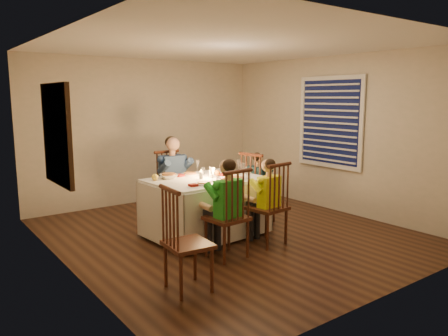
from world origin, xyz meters
TOP-DOWN VIEW (x-y plane):
  - ground at (0.00, 0.00)m, footprint 5.00×5.00m
  - wall_left at (-2.25, 0.00)m, footprint 0.02×5.00m
  - wall_right at (2.25, 0.00)m, footprint 0.02×5.00m
  - wall_back at (0.00, 2.50)m, footprint 4.50×0.02m
  - ceiling at (0.00, 0.00)m, footprint 5.00×5.00m
  - dining_table at (-0.31, 0.14)m, footprint 1.62×1.23m
  - chair_adult at (-0.32, 1.00)m, footprint 0.46×0.44m
  - chair_near_left at (-0.59, -0.74)m, footprint 0.48×0.46m
  - chair_near_right at (0.12, -0.66)m, footprint 0.50×0.48m
  - chair_end at (0.69, 0.18)m, footprint 0.52×0.54m
  - chair_extra at (-1.45, -1.24)m, footprint 0.46×0.48m
  - adult at (-0.32, 1.00)m, footprint 0.51×0.47m
  - child_green at (-0.59, -0.74)m, footprint 0.46×0.42m
  - child_yellow at (0.12, -0.66)m, footprint 0.43×0.40m
  - child_teal at (0.69, 0.18)m, footprint 0.41×0.43m
  - setting_adult at (-0.33, 0.49)m, footprint 0.28×0.28m
  - setting_green at (-0.55, -0.21)m, footprint 0.28×0.28m
  - setting_yellow at (-0.00, -0.16)m, footprint 0.28×0.28m
  - setting_teal at (0.20, 0.18)m, footprint 0.28×0.28m
  - candle_left at (-0.38, 0.13)m, footprint 0.06×0.06m
  - candle_right at (-0.21, 0.14)m, footprint 0.06×0.06m
  - squash at (-0.94, 0.41)m, footprint 0.09×0.09m
  - orange_fruit at (-0.05, 0.21)m, footprint 0.08×0.08m
  - serving_bowl at (-0.72, 0.43)m, footprint 0.27×0.27m
  - wall_mirror at (-2.22, 0.30)m, footprint 0.06×0.95m
  - window_blinds at (2.21, 0.10)m, footprint 0.07×1.34m

SIDE VIEW (x-z plane):
  - ground at x=0.00m, z-range 0.00..0.00m
  - chair_adult at x=-0.32m, z-range -0.55..0.55m
  - chair_near_left at x=-0.59m, z-range -0.55..0.55m
  - chair_near_right at x=0.12m, z-range -0.55..0.55m
  - chair_end at x=0.69m, z-range -0.55..0.55m
  - chair_extra at x=-1.45m, z-range -0.54..0.54m
  - adult at x=-0.32m, z-range -0.66..0.66m
  - child_green at x=-0.59m, z-range -0.60..0.60m
  - child_yellow at x=0.12m, z-range -0.57..0.57m
  - child_teal at x=0.69m, z-range -0.55..0.55m
  - dining_table at x=-0.31m, z-range 0.19..0.96m
  - setting_adult at x=-0.33m, z-range 0.81..0.83m
  - setting_green at x=-0.55m, z-range 0.81..0.83m
  - setting_yellow at x=0.00m, z-range 0.81..0.83m
  - setting_teal at x=0.20m, z-range 0.81..0.83m
  - serving_bowl at x=-0.72m, z-range 0.81..0.87m
  - orange_fruit at x=-0.05m, z-range 0.81..0.89m
  - squash at x=-0.94m, z-range 0.81..0.90m
  - candle_left at x=-0.38m, z-range 0.81..0.91m
  - candle_right at x=-0.21m, z-range 0.81..0.91m
  - wall_left at x=-2.25m, z-range 0.00..2.60m
  - wall_right at x=2.25m, z-range 0.00..2.60m
  - wall_back at x=0.00m, z-range 0.00..2.60m
  - wall_mirror at x=-2.22m, z-range 0.92..2.08m
  - window_blinds at x=2.21m, z-range 0.73..2.27m
  - ceiling at x=0.00m, z-range 2.60..2.60m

